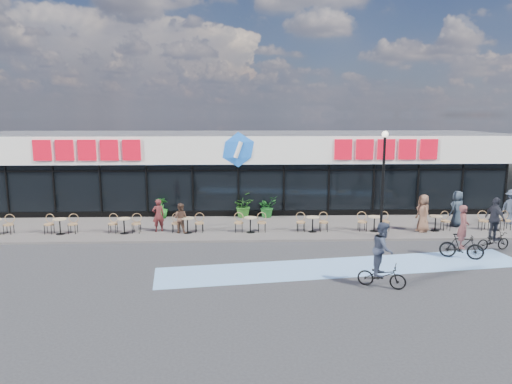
% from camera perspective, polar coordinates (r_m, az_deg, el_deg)
% --- Properties ---
extents(ground, '(120.00, 120.00, 0.00)m').
position_cam_1_polar(ground, '(18.64, -2.23, -8.00)').
color(ground, '#28282B').
rests_on(ground, ground).
extents(sidewalk, '(44.00, 5.00, 0.10)m').
position_cam_1_polar(sidewalk, '(22.95, -2.19, -4.48)').
color(sidewalk, '#504A46').
rests_on(sidewalk, ground).
extents(bike_lane, '(14.17, 4.13, 0.01)m').
position_cam_1_polar(bike_lane, '(17.65, 11.03, -9.18)').
color(bike_lane, '#6E9BD1').
rests_on(bike_lane, ground).
extents(building, '(30.60, 6.57, 4.75)m').
position_cam_1_polar(building, '(27.89, -2.19, 2.81)').
color(building, black).
rests_on(building, ground).
extents(lamp_post, '(0.28, 0.28, 4.84)m').
position_cam_1_polar(lamp_post, '(21.23, 15.62, 2.11)').
color(lamp_post, black).
rests_on(lamp_post, sidewalk).
extents(bistro_set_1, '(1.54, 0.62, 0.90)m').
position_cam_1_polar(bistro_set_1, '(23.41, -23.22, -3.72)').
color(bistro_set_1, tan).
rests_on(bistro_set_1, sidewalk).
extents(bistro_set_2, '(1.54, 0.62, 0.90)m').
position_cam_1_polar(bistro_set_2, '(22.50, -16.11, -3.82)').
color(bistro_set_2, tan).
rests_on(bistro_set_2, sidewalk).
extents(bistro_set_3, '(1.54, 0.62, 0.90)m').
position_cam_1_polar(bistro_set_3, '(21.96, -8.53, -3.87)').
color(bistro_set_3, tan).
rests_on(bistro_set_3, sidewalk).
extents(bistro_set_4, '(1.54, 0.62, 0.90)m').
position_cam_1_polar(bistro_set_4, '(21.82, -0.72, -3.85)').
color(bistro_set_4, tan).
rests_on(bistro_set_4, sidewalk).
extents(bistro_set_5, '(1.54, 0.62, 0.90)m').
position_cam_1_polar(bistro_set_5, '(22.09, 7.05, -3.76)').
color(bistro_set_5, tan).
rests_on(bistro_set_5, sidewalk).
extents(bistro_set_6, '(1.54, 0.62, 0.90)m').
position_cam_1_polar(bistro_set_6, '(22.75, 14.51, -3.61)').
color(bistro_set_6, tan).
rests_on(bistro_set_6, sidewalk).
extents(bistro_set_7, '(1.54, 0.62, 0.90)m').
position_cam_1_polar(bistro_set_7, '(23.76, 21.43, -3.41)').
color(bistro_set_7, tan).
rests_on(bistro_set_7, sidewalk).
extents(bistro_set_8, '(1.54, 0.62, 0.90)m').
position_cam_1_polar(bistro_set_8, '(25.09, 27.70, -3.19)').
color(bistro_set_8, tan).
rests_on(bistro_set_8, sidewalk).
extents(potted_plant_left, '(0.70, 0.70, 1.12)m').
position_cam_1_polar(potted_plant_left, '(25.28, -11.68, -1.95)').
color(potted_plant_left, '#1B5F1B').
rests_on(potted_plant_left, sidewalk).
extents(potted_plant_mid, '(1.53, 1.54, 1.30)m').
position_cam_1_polar(potted_plant_mid, '(24.98, -1.76, -1.68)').
color(potted_plant_mid, '#245C1A').
rests_on(potted_plant_mid, sidewalk).
extents(potted_plant_right, '(1.37, 1.33, 1.16)m').
position_cam_1_polar(potted_plant_right, '(24.98, 1.41, -1.84)').
color(potted_plant_right, '#18561C').
rests_on(potted_plant_right, sidewalk).
extents(patron_left, '(0.68, 0.57, 1.58)m').
position_cam_1_polar(patron_left, '(22.34, -12.11, -2.87)').
color(patron_left, '#4E1B1C').
rests_on(patron_left, sidewalk).
extents(patron_right, '(0.82, 0.71, 1.43)m').
position_cam_1_polar(patron_right, '(21.91, -9.43, -3.23)').
color(patron_right, '#513729').
rests_on(patron_right, sidewalk).
extents(pedestrian_a, '(0.70, 0.96, 1.81)m').
position_cam_1_polar(pedestrian_a, '(23.23, 20.16, -2.49)').
color(pedestrian_a, brown).
rests_on(pedestrian_a, sidewalk).
extents(pedestrian_b, '(0.91, 1.28, 1.78)m').
position_cam_1_polar(pedestrian_b, '(26.77, 29.31, -1.62)').
color(pedestrian_b, '#323D4F').
rests_on(pedestrian_b, sidewalk).
extents(pedestrian_c, '(1.05, 0.93, 1.80)m').
position_cam_1_polar(pedestrian_c, '(24.99, 23.84, -1.91)').
color(pedestrian_c, '#2A3642').
rests_on(pedestrian_c, sidewalk).
extents(cyclist_a, '(1.70, 1.09, 2.17)m').
position_cam_1_polar(cyclist_a, '(19.84, 24.37, -5.39)').
color(cyclist_a, black).
rests_on(cyclist_a, ground).
extents(cyclist_b, '(1.60, 1.13, 2.27)m').
position_cam_1_polar(cyclist_b, '(21.57, 27.63, -4.06)').
color(cyclist_b, black).
rests_on(cyclist_b, ground).
extents(cyclist_c, '(1.66, 1.14, 2.21)m').
position_cam_1_polar(cyclist_c, '(15.65, 15.52, -8.17)').
color(cyclist_c, black).
rests_on(cyclist_c, ground).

